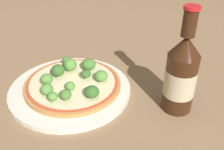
{
  "coord_description": "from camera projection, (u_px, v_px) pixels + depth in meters",
  "views": [
    {
      "loc": [
        -0.1,
        -0.54,
        0.38
      ],
      "look_at": [
        0.09,
        -0.07,
        0.06
      ],
      "focal_mm": 42.0,
      "sensor_mm": 36.0,
      "label": 1
    }
  ],
  "objects": [
    {
      "name": "broccoli_floret_0",
      "position": [
        92.0,
        92.0,
        0.58
      ],
      "size": [
        0.03,
        0.03,
        0.03
      ],
      "color": "#89A866",
      "rests_on": "pizza"
    },
    {
      "name": "broccoli_floret_5",
      "position": [
        58.0,
        70.0,
        0.64
      ],
      "size": [
        0.03,
        0.03,
        0.03
      ],
      "color": "#89A866",
      "rests_on": "pizza"
    },
    {
      "name": "broccoli_floret_11",
      "position": [
        67.0,
        60.0,
        0.7
      ],
      "size": [
        0.02,
        0.02,
        0.02
      ],
      "color": "#89A866",
      "rests_on": "pizza"
    },
    {
      "name": "broccoli_floret_10",
      "position": [
        47.0,
        79.0,
        0.61
      ],
      "size": [
        0.03,
        0.03,
        0.03
      ],
      "color": "#89A866",
      "rests_on": "pizza"
    },
    {
      "name": "broccoli_floret_3",
      "position": [
        86.0,
        74.0,
        0.63
      ],
      "size": [
        0.02,
        0.02,
        0.03
      ],
      "color": "#89A866",
      "rests_on": "pizza"
    },
    {
      "name": "plate",
      "position": [
        70.0,
        89.0,
        0.64
      ],
      "size": [
        0.29,
        0.29,
        0.01
      ],
      "color": "silver",
      "rests_on": "ground_plane"
    },
    {
      "name": "broccoli_floret_9",
      "position": [
        66.0,
        95.0,
        0.56
      ],
      "size": [
        0.03,
        0.03,
        0.03
      ],
      "color": "#89A866",
      "rests_on": "pizza"
    },
    {
      "name": "broccoli_floret_6",
      "position": [
        53.0,
        97.0,
        0.56
      ],
      "size": [
        0.02,
        0.02,
        0.02
      ],
      "color": "#89A866",
      "rests_on": "pizza"
    },
    {
      "name": "broccoli_floret_1",
      "position": [
        101.0,
        76.0,
        0.63
      ],
      "size": [
        0.03,
        0.03,
        0.03
      ],
      "color": "#89A866",
      "rests_on": "pizza"
    },
    {
      "name": "broccoli_floret_4",
      "position": [
        71.0,
        86.0,
        0.6
      ],
      "size": [
        0.02,
        0.02,
        0.02
      ],
      "color": "#89A866",
      "rests_on": "pizza"
    },
    {
      "name": "broccoli_floret_8",
      "position": [
        47.0,
        89.0,
        0.58
      ],
      "size": [
        0.03,
        0.03,
        0.03
      ],
      "color": "#89A866",
      "rests_on": "pizza"
    },
    {
      "name": "ground_plane",
      "position": [
        67.0,
        88.0,
        0.65
      ],
      "size": [
        3.0,
        3.0,
        0.0
      ],
      "primitive_type": "plane",
      "color": "#846647"
    },
    {
      "name": "beer_bottle",
      "position": [
        181.0,
        74.0,
        0.55
      ],
      "size": [
        0.07,
        0.07,
        0.23
      ],
      "color": "#381E0F",
      "rests_on": "ground_plane"
    },
    {
      "name": "broccoli_floret_7",
      "position": [
        89.0,
        64.0,
        0.67
      ],
      "size": [
        0.04,
        0.04,
        0.03
      ],
      "color": "#89A866",
      "rests_on": "pizza"
    },
    {
      "name": "broccoli_floret_2",
      "position": [
        70.0,
        65.0,
        0.67
      ],
      "size": [
        0.03,
        0.03,
        0.03
      ],
      "color": "#89A866",
      "rests_on": "pizza"
    },
    {
      "name": "pizza",
      "position": [
        73.0,
        84.0,
        0.64
      ],
      "size": [
        0.23,
        0.23,
        0.01
      ],
      "color": "#B77F42",
      "rests_on": "plate"
    }
  ]
}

